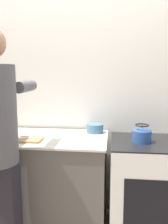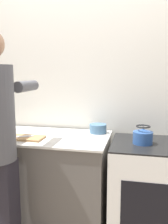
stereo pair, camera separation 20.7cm
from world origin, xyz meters
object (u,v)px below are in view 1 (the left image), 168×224
(oven, at_px, (150,190))
(knife, at_px, (16,138))
(bowl_prep, at_px, (95,128))
(cutting_board, at_px, (21,139))
(kettle, at_px, (142,135))

(oven, bearing_deg, knife, -173.04)
(oven, height_order, bowl_prep, bowl_prep)
(oven, distance_m, cutting_board, 1.22)
(cutting_board, relative_size, kettle, 2.28)
(knife, height_order, bowl_prep, bowl_prep)
(kettle, bearing_deg, oven, 14.05)
(knife, relative_size, bowl_prep, 1.44)
(cutting_board, bearing_deg, bowl_prep, 29.49)
(oven, bearing_deg, cutting_board, -173.97)
(oven, relative_size, cutting_board, 2.38)
(oven, bearing_deg, kettle, -165.95)
(bowl_prep, bearing_deg, oven, -24.20)
(knife, bearing_deg, cutting_board, 11.46)
(oven, distance_m, bowl_prep, 0.74)
(bowl_prep, bearing_deg, knife, -150.14)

